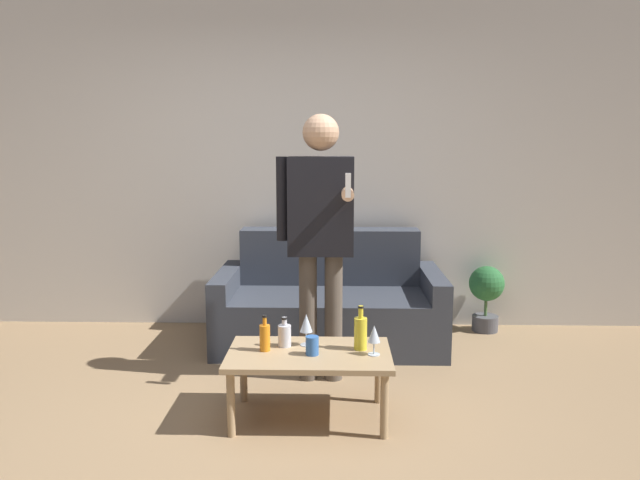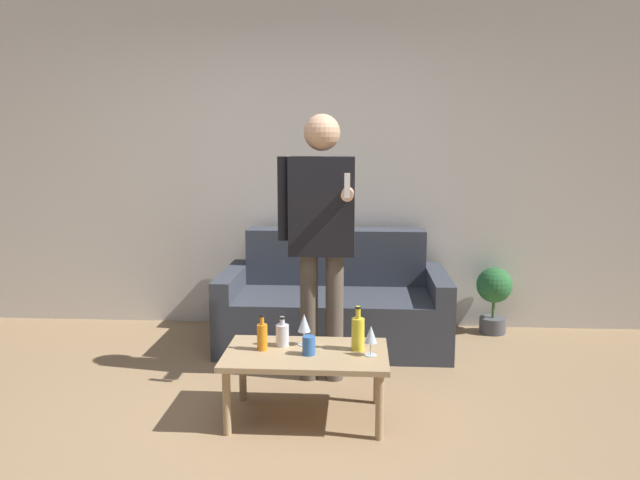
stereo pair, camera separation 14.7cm
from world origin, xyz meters
name	(u,v)px [view 1 (the left image)]	position (x,y,z in m)	size (l,w,h in m)	color
ground_plane	(247,457)	(0.00, 0.00, 0.00)	(16.00, 16.00, 0.00)	#997A56
wall_back	(284,165)	(0.00, 2.31, 1.35)	(8.00, 0.06, 2.70)	silver
couch	(329,304)	(0.39, 1.81, 0.30)	(1.70, 0.92, 0.85)	#383D47
coffee_table	(309,360)	(0.29, 0.44, 0.34)	(0.90, 0.55, 0.39)	tan
bottle_orange	(285,335)	(0.14, 0.54, 0.46)	(0.07, 0.07, 0.17)	silver
bottle_green	(265,337)	(0.04, 0.46, 0.47)	(0.06, 0.06, 0.20)	orange
bottle_dark	(361,332)	(0.57, 0.50, 0.49)	(0.07, 0.07, 0.25)	yellow
wine_glass_near	(306,324)	(0.27, 0.56, 0.51)	(0.07, 0.07, 0.18)	silver
wine_glass_far	(374,335)	(0.64, 0.41, 0.50)	(0.07, 0.07, 0.17)	silver
cup_on_table	(312,346)	(0.31, 0.40, 0.44)	(0.07, 0.07, 0.10)	#3366B2
person_standing_front	(320,225)	(0.33, 1.04, 1.02)	(0.49, 0.44, 1.71)	brown
potted_plant	(486,291)	(1.66, 2.12, 0.33)	(0.28, 0.28, 0.54)	#4C4C51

